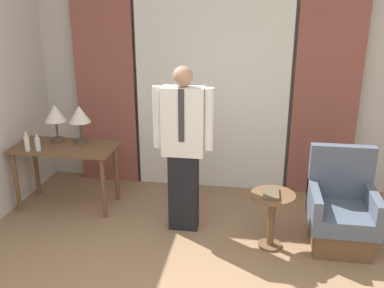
% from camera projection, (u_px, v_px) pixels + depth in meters
% --- Properties ---
extents(wall_back, '(10.00, 0.06, 2.70)m').
position_uv_depth(wall_back, '(213.00, 78.00, 5.15)').
color(wall_back, beige).
rests_on(wall_back, ground_plane).
extents(curtain_sheer_center, '(1.81, 0.06, 2.58)m').
position_uv_depth(curtain_sheer_center, '(212.00, 85.00, 5.05)').
color(curtain_sheer_center, white).
rests_on(curtain_sheer_center, ground_plane).
extents(curtain_drape_left, '(0.74, 0.06, 2.58)m').
position_uv_depth(curtain_drape_left, '(105.00, 82.00, 5.24)').
color(curtain_drape_left, brown).
rests_on(curtain_drape_left, ground_plane).
extents(curtain_drape_right, '(0.74, 0.06, 2.58)m').
position_uv_depth(curtain_drape_right, '(327.00, 89.00, 4.86)').
color(curtain_drape_right, brown).
rests_on(curtain_drape_right, ground_plane).
extents(desk, '(1.12, 0.57, 0.72)m').
position_uv_depth(desk, '(66.00, 155.00, 4.76)').
color(desk, brown).
rests_on(desk, ground_plane).
extents(table_lamp_left, '(0.24, 0.24, 0.43)m').
position_uv_depth(table_lamp_left, '(55.00, 115.00, 4.77)').
color(table_lamp_left, '#4C4238').
rests_on(table_lamp_left, desk).
extents(table_lamp_right, '(0.24, 0.24, 0.43)m').
position_uv_depth(table_lamp_right, '(80.00, 116.00, 4.73)').
color(table_lamp_right, '#4C4238').
rests_on(table_lamp_right, desk).
extents(bottle_near_edge, '(0.06, 0.06, 0.21)m').
position_uv_depth(bottle_near_edge, '(27.00, 143.00, 4.55)').
color(bottle_near_edge, silver).
rests_on(bottle_near_edge, desk).
extents(bottle_by_lamp, '(0.06, 0.06, 0.19)m').
position_uv_depth(bottle_by_lamp, '(38.00, 144.00, 4.56)').
color(bottle_by_lamp, silver).
rests_on(bottle_by_lamp, desk).
extents(person, '(0.59, 0.20, 1.68)m').
position_uv_depth(person, '(183.00, 144.00, 4.17)').
color(person, black).
rests_on(person, ground_plane).
extents(armchair, '(0.61, 0.61, 0.95)m').
position_uv_depth(armchair, '(341.00, 213.00, 4.06)').
color(armchair, brown).
rests_on(armchair, ground_plane).
extents(side_table, '(0.42, 0.42, 0.56)m').
position_uv_depth(side_table, '(272.00, 211.00, 4.02)').
color(side_table, brown).
rests_on(side_table, ground_plane).
extents(book, '(0.14, 0.25, 0.03)m').
position_uv_depth(book, '(271.00, 193.00, 3.94)').
color(book, brown).
rests_on(book, side_table).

